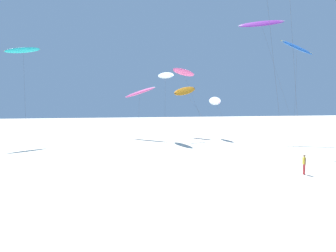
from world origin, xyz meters
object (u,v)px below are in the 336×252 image
object	(u,v)px
flying_kite_0	(183,72)
flying_kite_1	(297,48)
flying_kite_7	(140,92)
flying_kite_11	(185,91)
flying_kite_2	(215,101)
flying_kite_10	(23,50)
flying_kite_4	(261,24)
person_near_right	(304,164)
flying_kite_9	(165,75)

from	to	relation	value
flying_kite_0	flying_kite_1	world-z (taller)	flying_kite_1
flying_kite_0	flying_kite_7	bearing A→B (deg)	-162.89
flying_kite_7	flying_kite_11	xyz separation A→B (m)	(6.80, -5.09, 0.11)
flying_kite_2	flying_kite_11	size ratio (longest dim) A/B	0.91
flying_kite_7	flying_kite_10	world-z (taller)	flying_kite_10
flying_kite_0	flying_kite_4	distance (m)	16.52
flying_kite_11	flying_kite_1	bearing A→B (deg)	-56.51
flying_kite_10	flying_kite_2	bearing A→B (deg)	0.87
person_near_right	flying_kite_4	bearing A→B (deg)	67.76
flying_kite_7	flying_kite_11	bearing A→B (deg)	-36.85
flying_kite_1	flying_kite_10	distance (m)	39.14
flying_kite_0	flying_kite_2	size ratio (longest dim) A/B	1.57
flying_kite_1	flying_kite_2	world-z (taller)	flying_kite_1
flying_kite_10	flying_kite_9	bearing A→B (deg)	-2.86
flying_kite_10	person_near_right	world-z (taller)	flying_kite_10
flying_kite_7	flying_kite_4	bearing A→B (deg)	-20.25
person_near_right	flying_kite_11	bearing A→B (deg)	92.92
flying_kite_10	flying_kite_0	bearing A→B (deg)	15.46
flying_kite_4	flying_kite_11	world-z (taller)	flying_kite_4
flying_kite_1	flying_kite_4	size ratio (longest dim) A/B	0.71
person_near_right	flying_kite_0	bearing A→B (deg)	89.16
flying_kite_10	flying_kite_11	world-z (taller)	flying_kite_10
flying_kite_2	person_near_right	bearing A→B (deg)	-97.75
flying_kite_1	flying_kite_11	bearing A→B (deg)	123.49
flying_kite_9	flying_kite_11	bearing A→B (deg)	13.01
flying_kite_1	person_near_right	distance (m)	20.90
flying_kite_7	person_near_right	world-z (taller)	flying_kite_7
flying_kite_10	flying_kite_11	size ratio (longest dim) A/B	1.60
flying_kite_9	flying_kite_11	size ratio (longest dim) A/B	1.25
flying_kite_1	flying_kite_2	size ratio (longest dim) A/B	1.69
flying_kite_1	flying_kite_9	size ratio (longest dim) A/B	1.23
flying_kite_4	flying_kite_10	size ratio (longest dim) A/B	1.36
flying_kite_4	flying_kite_11	size ratio (longest dim) A/B	2.17
flying_kite_4	flying_kite_9	size ratio (longest dim) A/B	1.74
flying_kite_4	flying_kite_7	distance (m)	23.93
flying_kite_0	flying_kite_2	bearing A→B (deg)	-62.97
flying_kite_9	person_near_right	size ratio (longest dim) A/B	6.84
flying_kite_9	flying_kite_10	size ratio (longest dim) A/B	0.78
flying_kite_10	flying_kite_1	bearing A→B (deg)	-24.17
flying_kite_0	flying_kite_10	distance (m)	28.45
flying_kite_1	flying_kite_2	distance (m)	18.47
flying_kite_7	flying_kite_9	xyz separation A→B (m)	(3.22, -5.92, 2.60)
flying_kite_9	flying_kite_11	xyz separation A→B (m)	(3.57, 0.83, -2.49)
flying_kite_4	flying_kite_9	xyz separation A→B (m)	(-16.45, 1.34, -8.94)
flying_kite_1	flying_kite_4	world-z (taller)	flying_kite_4
flying_kite_2	flying_kite_7	distance (m)	13.32
flying_kite_2	flying_kite_0	bearing A→B (deg)	117.03
flying_kite_11	flying_kite_2	bearing A→B (deg)	7.26
person_near_right	flying_kite_10	bearing A→B (deg)	131.60
flying_kite_7	flying_kite_10	size ratio (longest dim) A/B	0.62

